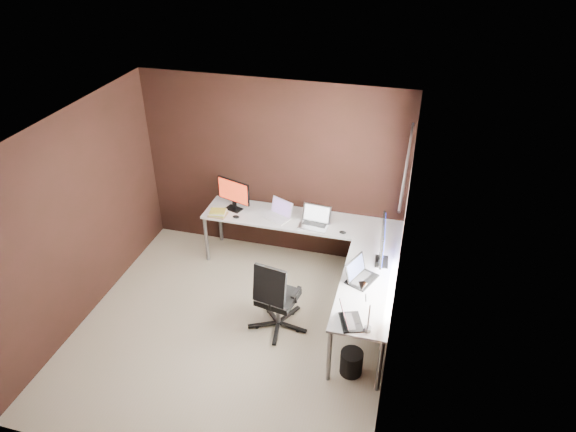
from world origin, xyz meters
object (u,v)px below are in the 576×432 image
object	(u,v)px
laptop_silver	(315,221)
office_chair	(277,308)
laptop_white	(279,214)
desk_lamp	(364,301)
monitor_left	(234,193)
drawer_pedestal	(367,272)
laptop_black_small	(348,319)
book_stack	(218,213)
wastebasket	(351,362)
monitor_right	(382,241)
laptop_black_big	(360,275)

from	to	relation	value
laptop_silver	office_chair	world-z (taller)	same
laptop_white	desk_lamp	distance (m)	2.25
monitor_left	laptop_silver	bearing A→B (deg)	12.83
office_chair	laptop_white	bearing A→B (deg)	114.33
drawer_pedestal	laptop_black_small	bearing A→B (deg)	-91.42
office_chair	book_stack	bearing A→B (deg)	145.87
office_chair	laptop_black_small	bearing A→B (deg)	-18.70
laptop_black_small	desk_lamp	bearing A→B (deg)	-111.62
monitor_left	laptop_silver	distance (m)	1.17
wastebasket	monitor_right	bearing A→B (deg)	82.98
drawer_pedestal	desk_lamp	distance (m)	1.63
monitor_left	laptop_silver	world-z (taller)	monitor_left
laptop_black_big	laptop_white	bearing A→B (deg)	73.21
monitor_left	book_stack	distance (m)	0.34
drawer_pedestal	wastebasket	distance (m)	1.41
monitor_left	laptop_black_small	size ratio (longest dim) A/B	1.40
laptop_silver	desk_lamp	world-z (taller)	desk_lamp
laptop_black_big	book_stack	size ratio (longest dim) A/B	1.78
laptop_black_small	book_stack	world-z (taller)	laptop_black_small
desk_lamp	wastebasket	xyz separation A→B (m)	(-0.07, 0.04, -0.92)
monitor_left	monitor_right	xyz separation A→B (m)	(2.07, -0.70, 0.04)
laptop_silver	desk_lamp	bearing A→B (deg)	-57.68
drawer_pedestal	laptop_black_small	distance (m)	1.51
monitor_right	desk_lamp	distance (m)	1.11
monitor_right	wastebasket	size ratio (longest dim) A/B	2.24
laptop_black_big	laptop_black_small	size ratio (longest dim) A/B	1.23
laptop_white	office_chair	xyz separation A→B (m)	(0.33, -1.28, -0.49)
laptop_white	laptop_silver	world-z (taller)	laptop_silver
desk_lamp	book_stack	bearing A→B (deg)	136.75
laptop_silver	wastebasket	size ratio (longest dim) A/B	1.44
desk_lamp	office_chair	distance (m)	1.38
monitor_right	desk_lamp	bearing A→B (deg)	172.41
monitor_left	laptop_white	distance (m)	0.68
desk_lamp	office_chair	bearing A→B (deg)	147.54
monitor_right	desk_lamp	size ratio (longest dim) A/B	1.21
office_chair	laptop_black_big	bearing A→B (deg)	25.24
book_stack	desk_lamp	size ratio (longest dim) A/B	0.47
monitor_right	book_stack	bearing A→B (deg)	73.37
laptop_black_small	wastebasket	xyz separation A→B (m)	(0.07, 0.03, -0.63)
laptop_black_small	office_chair	distance (m)	1.13
drawer_pedestal	monitor_left	distance (m)	2.06
book_stack	laptop_white	bearing A→B (deg)	12.57
drawer_pedestal	laptop_black_big	size ratio (longest dim) A/B	1.39
laptop_silver	laptop_black_small	size ratio (longest dim) A/B	1.15
laptop_white	book_stack	distance (m)	0.83
laptop_black_big	laptop_silver	bearing A→B (deg)	60.02
laptop_silver	monitor_right	bearing A→B (deg)	-27.36
laptop_white	wastebasket	bearing A→B (deg)	-28.32
monitor_right	laptop_silver	bearing A→B (deg)	52.49
monitor_right	laptop_white	distance (m)	1.58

